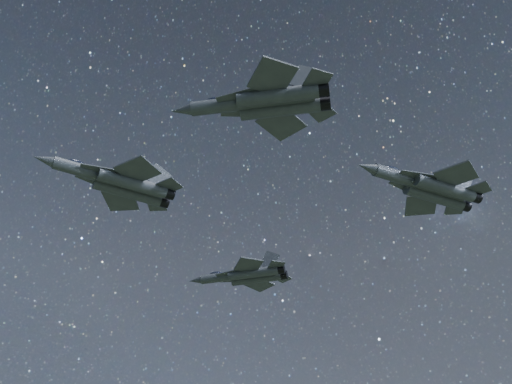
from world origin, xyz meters
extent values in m
cylinder|color=#30353C|center=(-27.19, -2.10, 147.36)|extent=(7.99, 4.27, 1.67)
cone|color=#30353C|center=(-32.00, -3.86, 147.36)|extent=(2.92, 2.28, 1.49)
ellipsoid|color=black|center=(-28.39, -2.54, 148.16)|extent=(2.77, 1.92, 0.82)
cube|color=#30353C|center=(-21.97, -0.20, 147.31)|extent=(8.77, 4.51, 1.39)
cylinder|color=#30353C|center=(-21.20, -1.05, 146.83)|extent=(9.00, 4.64, 1.67)
cylinder|color=#30353C|center=(-21.94, 0.95, 146.83)|extent=(9.00, 4.64, 1.67)
cylinder|color=black|center=(-16.59, 0.63, 146.83)|extent=(1.83, 1.92, 1.54)
cylinder|color=black|center=(-17.32, 2.64, 146.83)|extent=(1.83, 1.92, 1.54)
cube|color=#30353C|center=(-24.89, -2.80, 147.23)|extent=(5.67, 2.03, 0.13)
cube|color=#30353C|center=(-25.87, -0.09, 147.23)|extent=(5.36, 3.87, 0.13)
cube|color=#30353C|center=(-20.52, -3.54, 147.04)|extent=(6.12, 6.02, 0.21)
cube|color=#30353C|center=(-23.01, 3.28, 147.04)|extent=(4.92, 5.33, 0.21)
cube|color=#30353C|center=(-16.51, -0.82, 147.04)|extent=(3.62, 3.60, 0.16)
cube|color=#30353C|center=(-18.20, 3.79, 147.04)|extent=(2.88, 3.05, 0.16)
cube|color=#30353C|center=(-18.20, -0.24, 148.85)|extent=(3.63, 1.15, 3.80)
cube|color=#30353C|center=(-19.12, 2.26, 148.85)|extent=(3.44, 1.71, 3.80)
cylinder|color=#30353C|center=(-7.79, 21.96, 146.39)|extent=(7.13, 3.98, 1.49)
cone|color=#30353C|center=(-12.06, 23.64, 146.39)|extent=(2.63, 2.09, 1.34)
ellipsoid|color=black|center=(-8.85, 22.38, 147.10)|extent=(2.49, 1.77, 0.74)
cube|color=#30353C|center=(-3.16, 20.14, 146.34)|extent=(7.83, 4.20, 1.24)
cylinder|color=#30353C|center=(-3.15, 19.11, 145.91)|extent=(8.02, 4.33, 1.49)
cylinder|color=#30353C|center=(-2.45, 20.89, 145.91)|extent=(8.02, 4.33, 1.49)
cylinder|color=black|center=(0.95, 17.50, 145.91)|extent=(1.66, 1.74, 1.38)
cylinder|color=black|center=(1.64, 19.28, 145.91)|extent=(1.66, 1.74, 1.38)
cube|color=#30353C|center=(-6.66, 20.13, 146.27)|extent=(4.76, 3.56, 0.11)
cube|color=#30353C|center=(-5.71, 22.53, 146.27)|extent=(5.08, 1.94, 0.11)
cube|color=#30353C|center=(-4.17, 17.04, 146.10)|extent=(4.33, 4.71, 0.19)
cube|color=#30353C|center=(-1.79, 23.10, 146.10)|extent=(5.47, 5.37, 0.19)
cube|color=#30353C|center=(0.13, 16.48, 146.10)|extent=(2.53, 2.69, 0.14)
cube|color=#30353C|center=(1.74, 20.58, 146.10)|extent=(3.24, 3.21, 0.14)
cube|color=#30353C|center=(-0.66, 17.87, 147.73)|extent=(3.05, 1.60, 3.40)
cube|color=#30353C|center=(0.22, 20.10, 147.73)|extent=(3.23, 1.11, 3.40)
cylinder|color=#30353C|center=(-10.34, -14.03, 149.38)|extent=(8.27, 3.95, 1.71)
cone|color=#30353C|center=(-15.39, -12.53, 149.38)|extent=(2.96, 2.22, 1.54)
ellipsoid|color=black|center=(-11.60, -13.66, 150.20)|extent=(2.83, 1.85, 0.85)
cube|color=#30353C|center=(-4.86, -15.65, 149.33)|extent=(9.10, 4.14, 1.43)
cylinder|color=#30353C|center=(-4.76, -16.83, 148.83)|extent=(9.32, 4.26, 1.71)
cylinder|color=#30353C|center=(-4.13, -14.73, 148.83)|extent=(9.32, 4.26, 1.71)
cylinder|color=black|center=(0.08, -18.27, 148.83)|extent=(1.82, 1.92, 1.58)
cylinder|color=black|center=(0.71, -16.16, 148.83)|extent=(1.82, 1.92, 1.58)
cube|color=#30353C|center=(-8.86, -16.01, 149.25)|extent=(5.62, 3.71, 0.13)
cube|color=#30353C|center=(-8.02, -13.17, 149.25)|extent=(5.80, 1.75, 0.13)
cube|color=#30353C|center=(-5.72, -19.29, 149.05)|extent=(5.28, 5.66, 0.22)
cube|color=#30353C|center=(-3.59, -12.14, 149.05)|extent=(6.30, 6.25, 0.22)
cube|color=#30353C|center=(-0.74, -19.51, 149.05)|extent=(3.09, 3.26, 0.16)
cube|color=#30353C|center=(0.69, -14.67, 149.05)|extent=(3.73, 3.72, 0.16)
cube|color=#30353C|center=(-1.78, -18.00, 150.92)|extent=(3.62, 1.54, 3.91)
cube|color=#30353C|center=(-1.00, -15.37, 150.92)|extent=(3.78, 0.96, 3.91)
cylinder|color=#30353C|center=(12.03, -7.76, 145.76)|extent=(7.79, 3.79, 1.61)
cone|color=#30353C|center=(7.29, -9.22, 145.76)|extent=(2.80, 2.11, 1.45)
ellipsoid|color=black|center=(10.84, -8.12, 146.54)|extent=(2.67, 1.76, 0.80)
cube|color=#30353C|center=(17.17, -6.18, 145.71)|extent=(8.56, 3.97, 1.34)
cylinder|color=#30353C|center=(17.87, -7.05, 145.24)|extent=(8.78, 4.09, 1.61)
cylinder|color=#30353C|center=(17.26, -5.07, 145.24)|extent=(8.78, 4.09, 1.61)
cylinder|color=black|center=(22.42, -5.65, 145.24)|extent=(1.72, 1.82, 1.49)
cylinder|color=black|center=(21.81, -3.68, 145.24)|extent=(1.72, 1.82, 1.49)
cube|color=#30353C|center=(14.22, -8.55, 145.64)|extent=(5.47, 1.70, 0.12)
cube|color=#30353C|center=(13.40, -5.88, 145.64)|extent=(5.28, 3.53, 0.12)
cube|color=#30353C|center=(18.40, -9.48, 145.45)|extent=(5.93, 5.88, 0.21)
cube|color=#30353C|center=(16.34, -2.76, 145.45)|extent=(4.94, 5.31, 0.21)
cube|color=#30353C|center=(22.42, -7.06, 145.45)|extent=(3.51, 3.50, 0.16)
cube|color=#30353C|center=(21.02, -2.51, 145.45)|extent=(2.90, 3.05, 0.16)
cube|color=#30353C|center=(20.81, -6.42, 147.21)|extent=(3.55, 0.93, 3.68)
cube|color=#30353C|center=(20.05, -3.94, 147.21)|extent=(3.40, 1.49, 3.68)
camera|label=1|loc=(-13.04, -63.74, 100.47)|focal=42.00mm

